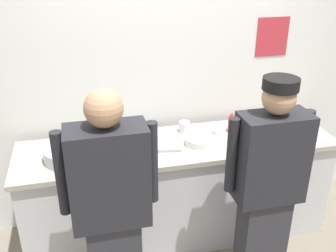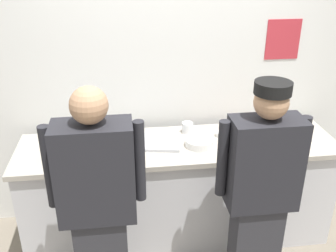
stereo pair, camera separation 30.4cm
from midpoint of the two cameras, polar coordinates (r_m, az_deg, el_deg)
wall_back at (r=3.35m, az=-3.02°, el=9.24°), size 4.04×0.11×2.89m
prep_counter at (r=3.36m, az=-1.12°, el=-9.44°), size 2.57×0.67×0.91m
chef_near_left at (r=2.48m, az=-11.90°, el=-12.07°), size 0.61×0.24×1.67m
chef_center at (r=2.71m, az=11.31°, el=-8.69°), size 0.60×0.24×1.64m
plate_stack_front at (r=3.10m, az=1.83°, el=-2.28°), size 0.22×0.22×0.06m
plate_stack_rear at (r=3.39m, az=15.19°, el=-0.81°), size 0.22×0.22×0.05m
mixing_bowl_steel at (r=3.01m, az=-16.90°, el=-3.88°), size 0.40×0.40×0.10m
sheet_tray at (r=3.13m, az=-4.86°, el=-2.45°), size 0.46×0.38×0.02m
squeeze_bottle_primary at (r=3.30m, az=6.70°, el=0.44°), size 0.05×0.05×0.18m
squeeze_bottle_secondary at (r=3.24m, az=7.65°, el=-0.00°), size 0.06×0.06×0.19m
squeeze_bottle_spare at (r=3.13m, az=11.13°, el=-1.14°), size 0.06×0.06×0.20m
ramekin_red_sauce at (r=3.35m, az=8.91°, el=-0.43°), size 0.08×0.08×0.05m
ramekin_orange_sauce at (r=3.59m, az=15.25°, el=0.70°), size 0.09×0.09×0.04m
ramekin_yellow_sauce at (r=3.07m, az=7.53°, el=-2.92°), size 0.11×0.11×0.04m
ramekin_green_sauce at (r=3.29m, az=4.89°, el=-0.85°), size 0.11×0.11×0.04m
deli_cup at (r=3.29m, az=-0.21°, el=-0.20°), size 0.09×0.09×0.09m
chefs_knife at (r=3.48m, az=13.27°, el=-0.18°), size 0.28×0.03×0.02m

